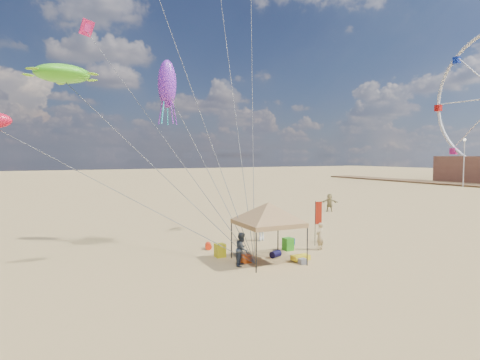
{
  "coord_description": "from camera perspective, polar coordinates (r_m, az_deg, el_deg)",
  "views": [
    {
      "loc": [
        -9.98,
        -16.14,
        5.34
      ],
      "look_at": [
        0.0,
        3.0,
        4.0
      ],
      "focal_mm": 29.65,
      "sensor_mm": 36.0,
      "label": 1
    }
  ],
  "objects": [
    {
      "name": "person_near_a",
      "position": [
        23.03,
        11.42,
        -7.95
      ],
      "size": [
        0.66,
        0.55,
        1.56
      ],
      "primitive_type": "imported",
      "rotation": [
        0.0,
        0.0,
        3.52
      ],
      "color": "tan",
      "rests_on": "ground"
    },
    {
      "name": "crate_grey",
      "position": [
        20.1,
        8.97,
        -11.48
      ],
      "size": [
        0.34,
        0.3,
        0.28
      ],
      "primitive_type": "cube",
      "color": "slate",
      "rests_on": "ground"
    },
    {
      "name": "person_near_b",
      "position": [
        19.48,
        0.27,
        -9.89
      ],
      "size": [
        0.98,
        1.0,
        1.62
      ],
      "primitive_type": "imported",
      "rotation": [
        0.0,
        0.0,
        0.85
      ],
      "color": "#343D48",
      "rests_on": "ground"
    },
    {
      "name": "bag_orange",
      "position": [
        22.98,
        -4.58,
        -9.44
      ],
      "size": [
        0.54,
        0.69,
        0.36
      ],
      "primitive_type": "cylinder",
      "rotation": [
        0.0,
        1.57,
        1.22
      ],
      "color": "#F3300D",
      "rests_on": "ground"
    },
    {
      "name": "canopy_tent",
      "position": [
        19.81,
        4.09,
        -3.56
      ],
      "size": [
        5.63,
        5.63,
        3.47
      ],
      "color": "black",
      "rests_on": "ground"
    },
    {
      "name": "squid_kite",
      "position": [
        24.95,
        -10.45,
        13.44
      ],
      "size": [
        1.36,
        1.36,
        2.86
      ],
      "primitive_type": "ellipsoid",
      "rotation": [
        0.0,
        0.0,
        -0.27
      ],
      "color": "purple",
      "rests_on": "ground"
    },
    {
      "name": "ground",
      "position": [
        19.72,
        4.13,
        -12.17
      ],
      "size": [
        280.0,
        280.0,
        0.0
      ],
      "primitive_type": "plane",
      "color": "tan",
      "rests_on": "ground"
    },
    {
      "name": "person_near_c",
      "position": [
        24.92,
        3.0,
        -6.6
      ],
      "size": [
        1.35,
        0.95,
        1.9
      ],
      "primitive_type": "imported",
      "rotation": [
        0.0,
        0.0,
        3.35
      ],
      "color": "silver",
      "rests_on": "ground"
    },
    {
      "name": "feather_flag",
      "position": [
        23.9,
        11.12,
        -5.04
      ],
      "size": [
        0.38,
        0.17,
        2.67
      ],
      "color": "black",
      "rests_on": "ground"
    },
    {
      "name": "stunt_kite_pink",
      "position": [
        31.13,
        -21.16,
        19.74
      ],
      "size": [
        1.15,
        1.05,
        0.99
      ],
      "primitive_type": "cube",
      "rotation": [
        0.44,
        0.0,
        0.67
      ],
      "color": "#E11959",
      "rests_on": "ground"
    },
    {
      "name": "cooler_red",
      "position": [
        20.14,
        0.85,
        -11.27
      ],
      "size": [
        0.54,
        0.38,
        0.38
      ],
      "primitive_type": "cube",
      "color": "#D54B11",
      "rests_on": "ground"
    },
    {
      "name": "turtle_kite",
      "position": [
        22.35,
        -24.22,
        13.77
      ],
      "size": [
        3.17,
        2.8,
        0.89
      ],
      "primitive_type": "ellipsoid",
      "rotation": [
        0.0,
        0.0,
        0.28
      ],
      "color": "#4FD41F",
      "rests_on": "ground"
    },
    {
      "name": "bag_navy",
      "position": [
        21.18,
        5.14,
        -10.57
      ],
      "size": [
        0.69,
        0.54,
        0.36
      ],
      "primitive_type": "cylinder",
      "rotation": [
        0.0,
        1.57,
        0.35
      ],
      "color": "#0F0C35",
      "rests_on": "ground"
    },
    {
      "name": "chair_yellow",
      "position": [
        21.18,
        -2.9,
        -10.08
      ],
      "size": [
        0.5,
        0.5,
        0.7
      ],
      "primitive_type": "cube",
      "color": "gold",
      "rests_on": "ground"
    },
    {
      "name": "cooler_blue",
      "position": [
        24.2,
        7.14,
        -8.76
      ],
      "size": [
        0.54,
        0.38,
        0.38
      ],
      "primitive_type": "cube",
      "color": "navy",
      "rests_on": "ground"
    },
    {
      "name": "person_far_c",
      "position": [
        38.76,
        12.76,
        -3.17
      ],
      "size": [
        1.53,
        1.45,
        1.73
      ],
      "primitive_type": "imported",
      "rotation": [
        0.0,
        0.0,
        5.55
      ],
      "color": "tan",
      "rests_on": "ground"
    },
    {
      "name": "lamp_north",
      "position": [
        77.45,
        29.55,
        3.22
      ],
      "size": [
        0.5,
        0.5,
        8.25
      ],
      "color": "silver",
      "rests_on": "ground"
    },
    {
      "name": "chair_green",
      "position": [
        22.76,
        6.93,
        -9.14
      ],
      "size": [
        0.5,
        0.5,
        0.7
      ],
      "primitive_type": "cube",
      "color": "#2B8C19",
      "rests_on": "ground"
    },
    {
      "name": "beach_cart",
      "position": [
        20.57,
        8.7,
        -10.96
      ],
      "size": [
        0.9,
        0.5,
        0.24
      ],
      "primitive_type": "cube",
      "color": "yellow",
      "rests_on": "ground"
    }
  ]
}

